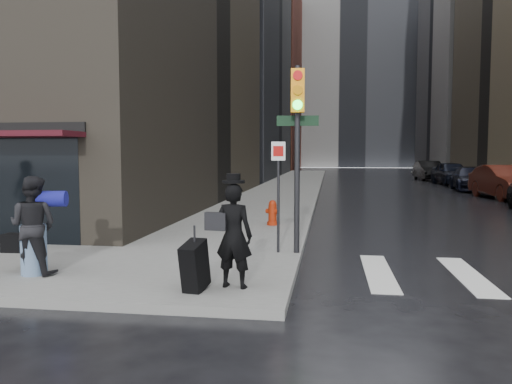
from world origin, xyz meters
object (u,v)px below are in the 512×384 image
at_px(man_jeans, 33,225).
at_px(parked_car_5, 429,171).
at_px(parked_car_2, 505,182).
at_px(parked_car_4, 451,173).
at_px(parked_car_3, 471,179).
at_px(man_overcoat, 226,240).
at_px(traffic_light, 296,133).
at_px(fire_hydrant, 272,214).

xyz_separation_m(man_jeans, parked_car_5, (13.15, 35.06, -0.20)).
bearing_deg(parked_car_2, man_jeans, -132.53).
bearing_deg(parked_car_4, parked_car_3, -95.13).
relative_size(man_overcoat, parked_car_4, 0.37).
bearing_deg(parked_car_3, man_overcoat, -106.85).
relative_size(parked_car_3, parked_car_5, 1.00).
height_order(parked_car_2, parked_car_3, parked_car_2).
height_order(man_jeans, traffic_light, traffic_light).
relative_size(traffic_light, parked_car_4, 0.79).
xyz_separation_m(fire_hydrant, parked_car_4, (10.22, 22.87, 0.36)).
bearing_deg(parked_car_5, traffic_light, -107.44).
height_order(man_overcoat, parked_car_2, man_overcoat).
distance_m(parked_car_3, parked_car_4, 5.70).
xyz_separation_m(man_overcoat, parked_car_5, (9.69, 35.45, -0.10)).
bearing_deg(fire_hydrant, man_overcoat, -89.47).
bearing_deg(man_jeans, man_overcoat, 172.09).
relative_size(parked_car_4, parked_car_5, 1.00).
distance_m(man_overcoat, parked_car_3, 26.06).
relative_size(fire_hydrant, parked_car_5, 0.15).
distance_m(man_jeans, traffic_light, 5.25).
xyz_separation_m(parked_car_2, parked_car_5, (-0.36, 17.07, -0.03)).
bearing_deg(parked_car_2, traffic_light, -126.20).
bearing_deg(traffic_light, man_overcoat, -111.18).
height_order(man_jeans, parked_car_2, man_jeans).
relative_size(man_overcoat, traffic_light, 0.47).
height_order(traffic_light, fire_hydrant, traffic_light).
xyz_separation_m(man_jeans, parked_car_4, (13.62, 29.37, -0.17)).
relative_size(traffic_light, parked_car_2, 0.77).
distance_m(man_overcoat, man_jeans, 3.48).
bearing_deg(parked_car_4, traffic_light, -112.35).
bearing_deg(fire_hydrant, parked_car_4, 65.92).
relative_size(man_overcoat, parked_car_5, 0.37).
relative_size(man_jeans, parked_car_3, 0.35).
distance_m(man_jeans, parked_car_2, 22.50).
height_order(parked_car_2, parked_car_5, parked_car_2).
xyz_separation_m(man_jeans, traffic_light, (4.33, 2.46, 1.65)).
bearing_deg(man_overcoat, parked_car_4, -99.87).
bearing_deg(fire_hydrant, traffic_light, -76.98).
bearing_deg(parked_car_4, parked_car_2, -93.83).
relative_size(man_jeans, parked_car_2, 0.34).
relative_size(man_jeans, parked_car_5, 0.35).
xyz_separation_m(man_overcoat, parked_car_4, (10.16, 29.76, -0.07)).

